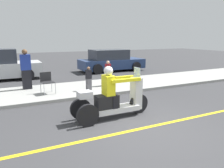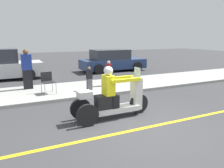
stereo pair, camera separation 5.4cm
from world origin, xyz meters
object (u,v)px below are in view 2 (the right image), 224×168
object	(u,v)px
spectator_far_back	(89,79)
motorcycle_trike	(112,100)
spectator_by_tree	(109,74)
spectator_with_child	(27,70)
folding_chair_curbside	(48,80)
parked_car_lot_far	(112,61)

from	to	relation	value
spectator_far_back	motorcycle_trike	bearing A→B (deg)	-97.66
motorcycle_trike	spectator_by_tree	size ratio (longest dim) A/B	2.09
spectator_with_child	folding_chair_curbside	bearing A→B (deg)	-59.84
spectator_far_back	folding_chair_curbside	xyz separation A→B (m)	(-1.64, 0.25, 0.03)
folding_chair_curbside	spectator_by_tree	bearing A→B (deg)	4.73
spectator_with_child	motorcycle_trike	bearing A→B (deg)	-66.70
folding_chair_curbside	spectator_far_back	bearing A→B (deg)	-8.56
motorcycle_trike	folding_chair_curbside	xyz separation A→B (m)	(-1.24, 3.26, 0.08)
parked_car_lot_far	spectator_with_child	bearing A→B (deg)	-147.28
spectator_far_back	spectator_by_tree	bearing A→B (deg)	23.29
folding_chair_curbside	spectator_with_child	bearing A→B (deg)	120.16
parked_car_lot_far	motorcycle_trike	bearing A→B (deg)	-115.64
spectator_with_child	spectator_by_tree	size ratio (longest dim) A/B	1.49
parked_car_lot_far	folding_chair_curbside	bearing A→B (deg)	-136.82
spectator_by_tree	folding_chair_curbside	size ratio (longest dim) A/B	1.37
spectator_with_child	folding_chair_curbside	distance (m)	1.30
motorcycle_trike	spectator_by_tree	bearing A→B (deg)	66.63
folding_chair_curbside	parked_car_lot_far	size ratio (longest dim) A/B	0.19
motorcycle_trike	folding_chair_curbside	world-z (taller)	motorcycle_trike
motorcycle_trike	spectator_by_tree	distance (m)	3.80
motorcycle_trike	spectator_with_child	bearing A→B (deg)	113.30
parked_car_lot_far	spectator_far_back	bearing A→B (deg)	-124.48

